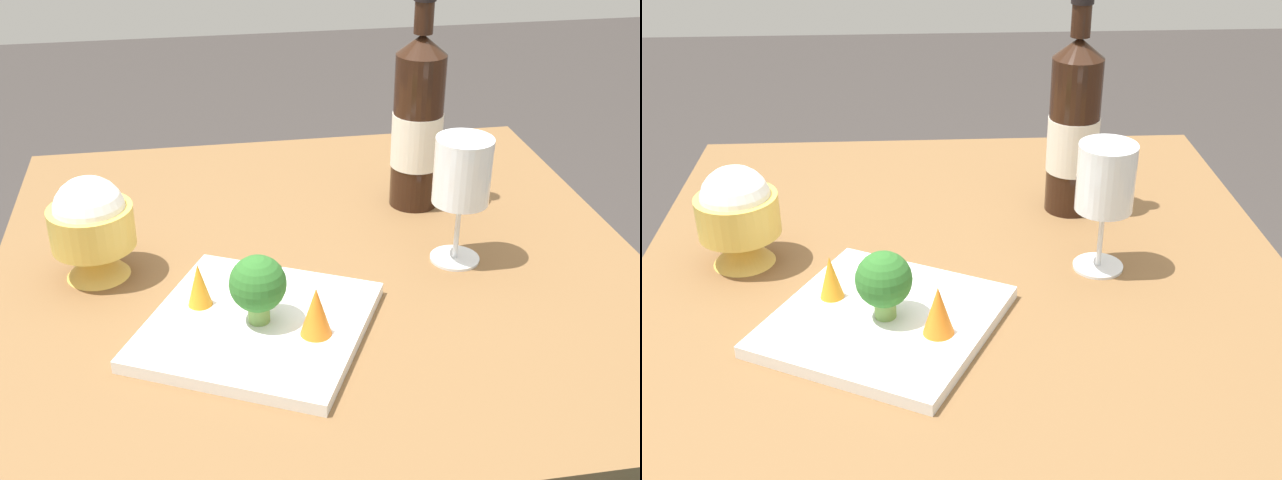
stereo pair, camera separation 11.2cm
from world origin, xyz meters
The scene contains 8 objects.
dining_table centered at (0.00, 0.00, 0.64)m, with size 0.89×0.89×0.73m.
wine_bottle centered at (-0.17, -0.15, 0.86)m, with size 0.08×0.08×0.34m.
wine_glass centered at (-0.18, 0.03, 0.86)m, with size 0.08×0.08×0.18m.
rice_bowl centered at (0.30, -0.01, 0.80)m, with size 0.11×0.11×0.14m.
serving_plate centered at (0.10, 0.16, 0.74)m, with size 0.34×0.34×0.02m.
broccoli_floret centered at (0.10, 0.16, 0.79)m, with size 0.07×0.07×0.09m.
carrot_garnish_left centered at (0.04, 0.20, 0.77)m, with size 0.04×0.04×0.06m.
carrot_garnish_right centered at (0.17, 0.11, 0.77)m, with size 0.03×0.03×0.06m.
Camera 1 is at (0.16, 0.97, 1.30)m, focal length 45.93 mm.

